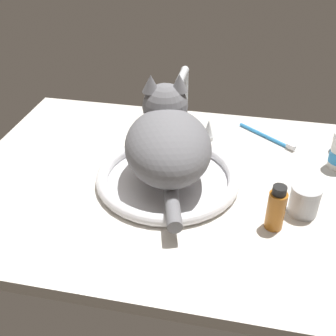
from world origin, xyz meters
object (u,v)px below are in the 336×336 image
(cat, at_px, (167,138))
(toothbrush, at_px, (268,137))
(sink_basin, at_px, (168,177))
(metal_jar, at_px, (305,200))
(amber_bottle, at_px, (276,209))
(faucet, at_px, (184,113))

(cat, bearing_deg, toothbrush, 44.42)
(sink_basin, xyz_separation_m, toothbrush, (0.24, 0.26, -0.01))
(sink_basin, relative_size, toothbrush, 2.19)
(cat, relative_size, metal_jar, 5.52)
(amber_bottle, distance_m, toothbrush, 0.38)
(faucet, distance_m, toothbrush, 0.25)
(sink_basin, height_order, faucet, faucet)
(amber_bottle, relative_size, toothbrush, 0.66)
(cat, distance_m, amber_bottle, 0.30)
(metal_jar, bearing_deg, amber_bottle, -136.32)
(faucet, xyz_separation_m, amber_bottle, (0.25, -0.32, -0.03))
(sink_basin, relative_size, amber_bottle, 3.31)
(sink_basin, bearing_deg, toothbrush, 47.62)
(cat, height_order, toothbrush, cat)
(sink_basin, relative_size, metal_jar, 5.04)
(metal_jar, xyz_separation_m, toothbrush, (-0.08, 0.31, -0.03))
(amber_bottle, xyz_separation_m, toothbrush, (-0.02, 0.37, -0.04))
(toothbrush, bearing_deg, sink_basin, -132.38)
(amber_bottle, height_order, metal_jar, amber_bottle)
(faucet, relative_size, cat, 0.56)
(faucet, height_order, cat, cat)
(sink_basin, height_order, cat, cat)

